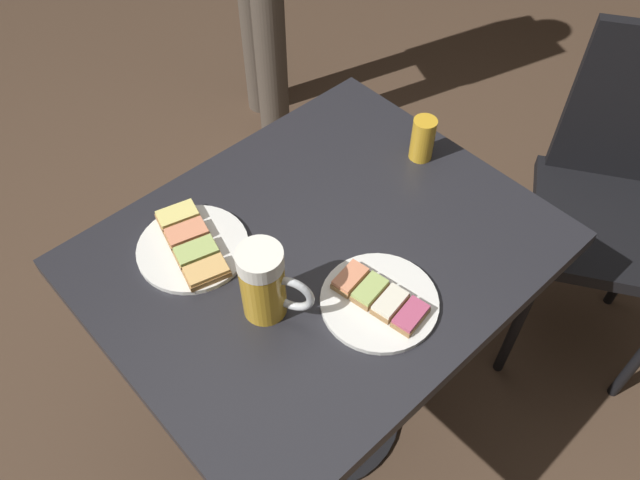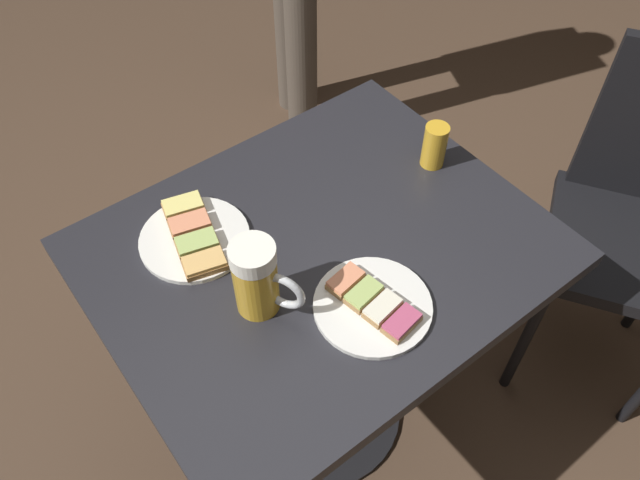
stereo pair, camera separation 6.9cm
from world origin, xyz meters
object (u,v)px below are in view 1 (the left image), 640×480
Objects in this scene: plate_far at (379,300)px; beer_mug at (265,283)px; beer_glass_small at (423,139)px; plate_near at (192,246)px; cafe_chair at (620,192)px.

beer_mug reaches higher than plate_far.
beer_mug is 1.59× the size of beer_glass_small.
plate_near is 2.19× the size of beer_glass_small.
beer_glass_small is at bearing -148.92° from plate_far.
plate_near is at bearing -62.08° from plate_far.
plate_far is 0.78m from cafe_chair.
cafe_chair reaches higher than plate_near.
plate_near is 1.37× the size of beer_mug.
plate_near is 0.23× the size of cafe_chair.
plate_far is at bearing 49.25° from cafe_chair.
plate_near is at bearing -13.15° from beer_glass_small.
beer_mug is 0.50m from beer_glass_small.
plate_far is at bearing 31.08° from beer_glass_small.
beer_glass_small is (-0.34, -0.20, 0.04)m from plate_far.
beer_mug is at bearing -39.04° from plate_far.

